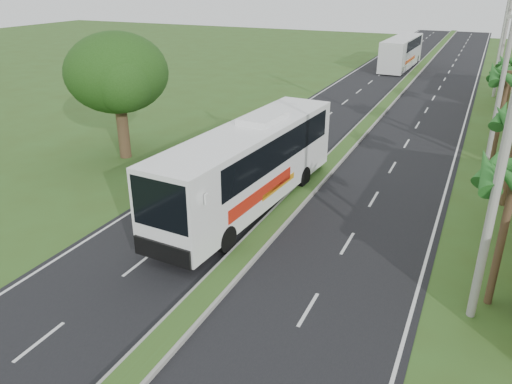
% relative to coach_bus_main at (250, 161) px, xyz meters
% --- Properties ---
extents(ground, '(180.00, 180.00, 0.00)m').
position_rel_coach_bus_main_xyz_m(ground, '(1.80, -6.64, -2.36)').
color(ground, '#38531E').
rests_on(ground, ground).
extents(road_asphalt, '(14.00, 160.00, 0.02)m').
position_rel_coach_bus_main_xyz_m(road_asphalt, '(1.80, 13.36, -2.35)').
color(road_asphalt, black).
rests_on(road_asphalt, ground).
extents(median_strip, '(1.20, 160.00, 0.18)m').
position_rel_coach_bus_main_xyz_m(median_strip, '(1.80, 13.36, -2.26)').
color(median_strip, gray).
rests_on(median_strip, ground).
extents(lane_edge_left, '(0.12, 160.00, 0.01)m').
position_rel_coach_bus_main_xyz_m(lane_edge_left, '(-4.90, 13.36, -2.36)').
color(lane_edge_left, silver).
rests_on(lane_edge_left, ground).
extents(lane_edge_right, '(0.12, 160.00, 0.01)m').
position_rel_coach_bus_main_xyz_m(lane_edge_right, '(8.50, 13.36, -2.36)').
color(lane_edge_right, silver).
rests_on(lane_edge_right, ground).
extents(palm_verge_c, '(2.40, 2.40, 5.85)m').
position_rel_coach_bus_main_xyz_m(palm_verge_c, '(10.60, 12.36, 2.76)').
color(palm_verge_c, '#473321').
rests_on(palm_verge_c, ground).
extents(shade_tree, '(6.30, 6.00, 7.54)m').
position_rel_coach_bus_main_xyz_m(shade_tree, '(-10.31, 3.37, 2.67)').
color(shade_tree, '#473321').
rests_on(shade_tree, ground).
extents(utility_pole_a, '(1.60, 0.28, 11.00)m').
position_rel_coach_bus_main_xyz_m(utility_pole_a, '(10.30, -4.64, 3.31)').
color(utility_pole_a, gray).
rests_on(utility_pole_a, ground).
extents(utility_pole_b, '(3.20, 0.28, 12.00)m').
position_rel_coach_bus_main_xyz_m(utility_pole_b, '(10.27, 11.36, 3.89)').
color(utility_pole_b, gray).
rests_on(utility_pole_b, ground).
extents(utility_pole_c, '(1.60, 0.28, 11.00)m').
position_rel_coach_bus_main_xyz_m(utility_pole_c, '(10.30, 31.36, 3.31)').
color(utility_pole_c, gray).
rests_on(utility_pole_c, ground).
extents(utility_pole_d, '(1.60, 0.28, 10.50)m').
position_rel_coach_bus_main_xyz_m(utility_pole_d, '(10.30, 51.36, 3.06)').
color(utility_pole_d, gray).
rests_on(utility_pole_d, ground).
extents(coach_bus_main, '(3.69, 13.45, 4.30)m').
position_rel_coach_bus_main_xyz_m(coach_bus_main, '(0.00, 0.00, 0.00)').
color(coach_bus_main, white).
rests_on(coach_bus_main, ground).
extents(coach_bus_far, '(3.07, 12.41, 3.59)m').
position_rel_coach_bus_main_xyz_m(coach_bus_far, '(-0.48, 43.85, -0.33)').
color(coach_bus_far, white).
rests_on(coach_bus_far, ground).
extents(motorcyclist, '(1.94, 0.99, 2.14)m').
position_rel_coach_bus_main_xyz_m(motorcyclist, '(0.50, 4.60, -1.61)').
color(motorcyclist, black).
rests_on(motorcyclist, ground).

